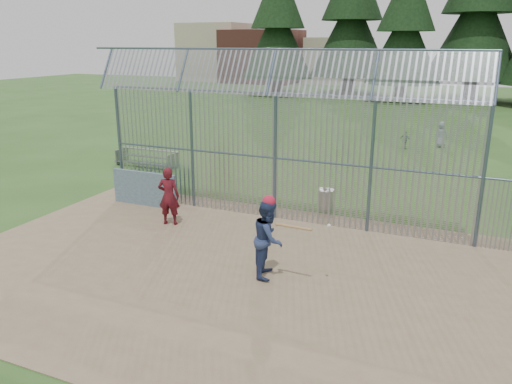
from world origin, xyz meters
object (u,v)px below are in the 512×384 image
at_px(onlooker, 169,196).
at_px(bleacher, 147,157).
at_px(dugout_wall, 145,189).
at_px(batter, 268,238).
at_px(trash_can, 326,200).

xyz_separation_m(onlooker, bleacher, (-5.17, 6.10, -0.52)).
relative_size(dugout_wall, batter, 1.31).
relative_size(trash_can, bleacher, 0.27).
xyz_separation_m(dugout_wall, onlooker, (1.82, -1.25, 0.31)).
xyz_separation_m(batter, onlooker, (-4.16, 2.07, -0.04)).
distance_m(trash_can, bleacher, 9.71).
bearing_deg(dugout_wall, trash_can, 18.46).
distance_m(dugout_wall, trash_can, 6.25).
relative_size(batter, onlooker, 1.05).
bearing_deg(onlooker, dugout_wall, -50.45).
bearing_deg(batter, bleacher, 35.93).
distance_m(dugout_wall, batter, 6.85).
bearing_deg(onlooker, trash_can, -157.64).
xyz_separation_m(dugout_wall, bleacher, (-3.35, 4.85, -0.21)).
bearing_deg(trash_can, dugout_wall, -161.54).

